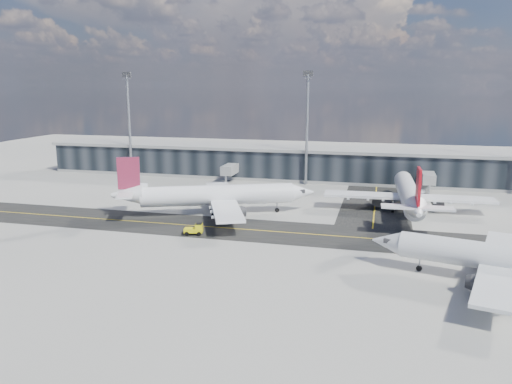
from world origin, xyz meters
TOP-DOWN VIEW (x-y plane):
  - ground at (0.00, 0.00)m, footprint 300.00×300.00m
  - taxiway_lanes at (3.91, 10.74)m, footprint 180.00×63.00m
  - terminal_concourse at (0.04, 54.93)m, footprint 152.00×19.80m
  - floodlight_masts at (0.00, 48.00)m, footprint 102.50×0.70m
  - airliner_af at (-12.86, 12.64)m, footprint 38.60×33.37m
  - airliner_redtail at (24.53, 23.62)m, footprint 33.91×39.82m
  - airliner_near at (35.74, -12.44)m, footprint 35.61×30.61m
  - baggage_tug at (-11.68, -1.29)m, footprint 3.42×2.20m
  - service_van at (27.15, 44.00)m, footprint 5.16×6.79m

SIDE VIEW (x-z plane):
  - ground at x=0.00m, z-range 0.00..0.00m
  - taxiway_lanes at x=3.91m, z-range -0.01..0.03m
  - service_van at x=27.15m, z-range 0.00..1.71m
  - baggage_tug at x=-11.68m, z-range 0.00..1.99m
  - airliner_near at x=35.74m, z-range -1.81..8.84m
  - airliner_redtail at x=24.53m, z-range -2.00..9.81m
  - airliner_af at x=-12.86m, z-range -2.02..9.90m
  - terminal_concourse at x=0.04m, z-range -0.31..8.49m
  - floodlight_masts at x=0.00m, z-range 1.16..30.06m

